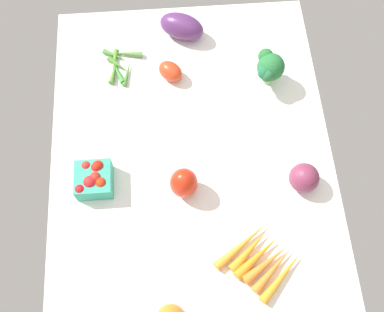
% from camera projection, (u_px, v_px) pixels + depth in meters
% --- Properties ---
extents(tablecloth, '(1.04, 0.76, 0.02)m').
position_uv_depth(tablecloth, '(192.00, 160.00, 1.25)').
color(tablecloth, white).
rests_on(tablecloth, ground).
extents(berry_basket, '(0.09, 0.09, 0.07)m').
position_uv_depth(berry_basket, '(94.00, 179.00, 1.18)').
color(berry_basket, teal).
rests_on(berry_basket, tablecloth).
extents(roma_tomato, '(0.09, 0.09, 0.05)m').
position_uv_depth(roma_tomato, '(171.00, 71.00, 1.32)').
color(roma_tomato, red).
rests_on(roma_tomato, tablecloth).
extents(bell_pepper_red, '(0.09, 0.09, 0.10)m').
position_uv_depth(bell_pepper_red, '(184.00, 183.00, 1.16)').
color(bell_pepper_red, red).
rests_on(bell_pepper_red, tablecloth).
extents(broccoli_head, '(0.10, 0.08, 0.11)m').
position_uv_depth(broccoli_head, '(269.00, 67.00, 1.27)').
color(broccoli_head, '#99CB80').
rests_on(broccoli_head, tablecloth).
extents(red_onion_center, '(0.08, 0.08, 0.08)m').
position_uv_depth(red_onion_center, '(304.00, 178.00, 1.18)').
color(red_onion_center, '#7A2F4C').
rests_on(red_onion_center, tablecloth).
extents(carrot_bunch, '(0.21, 0.23, 0.03)m').
position_uv_depth(carrot_bunch, '(261.00, 260.00, 1.12)').
color(carrot_bunch, orange).
rests_on(carrot_bunch, tablecloth).
extents(eggplant, '(0.13, 0.16, 0.08)m').
position_uv_depth(eggplant, '(180.00, 27.00, 1.37)').
color(eggplant, '#562B63').
rests_on(eggplant, tablecloth).
extents(okra_pile, '(0.13, 0.12, 0.02)m').
position_uv_depth(okra_pile, '(119.00, 64.00, 1.35)').
color(okra_pile, '#41903C').
rests_on(okra_pile, tablecloth).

